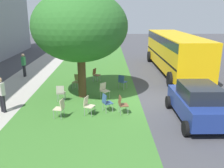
% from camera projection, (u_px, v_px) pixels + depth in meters
% --- Properties ---
extents(ground, '(80.00, 80.00, 0.00)m').
position_uv_depth(ground, '(144.00, 102.00, 12.73)').
color(ground, '#424247').
extents(grass_verge, '(48.00, 6.00, 0.01)m').
position_uv_depth(grass_verge, '(83.00, 102.00, 12.68)').
color(grass_verge, '#3D752D').
rests_on(grass_verge, ground).
extents(street_tree, '(4.96, 4.96, 5.67)m').
position_uv_depth(street_tree, '(80.00, 27.00, 12.45)').
color(street_tree, brown).
rests_on(street_tree, ground).
extents(chair_0, '(0.48, 0.48, 0.88)m').
position_uv_depth(chair_0, '(122.00, 103.00, 11.09)').
color(chair_0, brown).
rests_on(chair_0, ground).
extents(chair_1, '(0.58, 0.58, 0.88)m').
position_uv_depth(chair_1, '(122.00, 81.00, 14.70)').
color(chair_1, '#335184').
rests_on(chair_1, ground).
extents(chair_2, '(0.53, 0.53, 0.88)m').
position_uv_depth(chair_2, '(77.00, 80.00, 14.78)').
color(chair_2, olive).
rests_on(chair_2, ground).
extents(chair_3, '(0.59, 0.59, 0.88)m').
position_uv_depth(chair_3, '(104.00, 89.00, 13.08)').
color(chair_3, beige).
rests_on(chair_3, ground).
extents(chair_4, '(0.49, 0.49, 0.88)m').
position_uv_depth(chair_4, '(60.00, 107.00, 10.66)').
color(chair_4, beige).
rests_on(chair_4, ground).
extents(chair_5, '(0.55, 0.56, 0.88)m').
position_uv_depth(chair_5, '(106.00, 101.00, 11.32)').
color(chair_5, '#335184').
rests_on(chair_5, ground).
extents(chair_6, '(0.42, 0.42, 0.88)m').
position_uv_depth(chair_6, '(61.00, 92.00, 12.66)').
color(chair_6, '#ADA393').
rests_on(chair_6, ground).
extents(chair_7, '(0.54, 0.55, 0.88)m').
position_uv_depth(chair_7, '(88.00, 104.00, 10.97)').
color(chair_7, beige).
rests_on(chair_7, ground).
extents(chair_8, '(0.56, 0.56, 0.88)m').
position_uv_depth(chair_8, '(96.00, 74.00, 16.32)').
color(chair_8, brown).
rests_on(chair_8, ground).
extents(parked_car, '(3.70, 1.92, 1.65)m').
position_uv_depth(parked_car, '(197.00, 102.00, 10.35)').
color(parked_car, navy).
rests_on(parked_car, ground).
extents(school_bus, '(10.40, 2.80, 2.88)m').
position_uv_depth(school_bus, '(175.00, 49.00, 18.63)').
color(school_bus, yellow).
rests_on(school_bus, ground).
extents(pedestrian_0, '(0.37, 0.41, 1.69)m').
position_uv_depth(pedestrian_0, '(1.00, 93.00, 11.19)').
color(pedestrian_0, black).
rests_on(pedestrian_0, ground).
extents(pedestrian_1, '(0.37, 0.22, 1.69)m').
position_uv_depth(pedestrian_1, '(24.00, 64.00, 17.42)').
color(pedestrian_1, black).
rests_on(pedestrian_1, ground).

